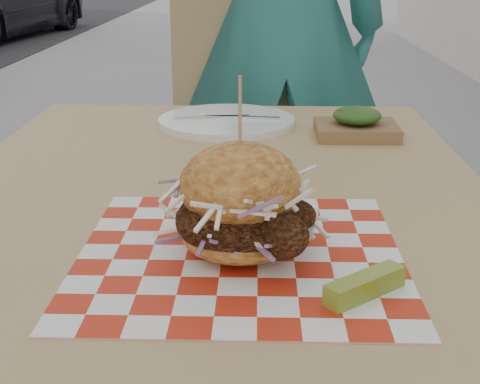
% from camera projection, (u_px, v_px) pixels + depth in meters
% --- Properties ---
extents(diner, '(0.65, 0.43, 1.75)m').
position_uv_depth(diner, '(281.00, 24.00, 1.95)').
color(diner, '#28746B').
rests_on(diner, ground).
extents(patio_table, '(0.80, 1.20, 0.75)m').
position_uv_depth(patio_table, '(213.00, 250.00, 0.95)').
color(patio_table, tan).
rests_on(patio_table, ground).
extents(patio_chair, '(0.51, 0.52, 0.95)m').
position_uv_depth(patio_chair, '(245.00, 137.00, 2.00)').
color(patio_chair, tan).
rests_on(patio_chair, ground).
extents(paper_liner, '(0.36, 0.36, 0.00)m').
position_uv_depth(paper_liner, '(240.00, 254.00, 0.75)').
color(paper_liner, red).
rests_on(paper_liner, patio_table).
extents(sandwich, '(0.18, 0.18, 0.20)m').
position_uv_depth(sandwich, '(240.00, 207.00, 0.73)').
color(sandwich, gold).
rests_on(sandwich, paper_liner).
extents(pickle_spear, '(0.09, 0.08, 0.02)m').
position_uv_depth(pickle_spear, '(365.00, 286.00, 0.65)').
color(pickle_spear, olive).
rests_on(pickle_spear, paper_liner).
extents(place_setting, '(0.27, 0.27, 0.02)m').
position_uv_depth(place_setting, '(227.00, 121.00, 1.32)').
color(place_setting, white).
rests_on(place_setting, patio_table).
extents(kraft_tray, '(0.15, 0.12, 0.06)m').
position_uv_depth(kraft_tray, '(357.00, 125.00, 1.23)').
color(kraft_tray, brown).
rests_on(kraft_tray, patio_table).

